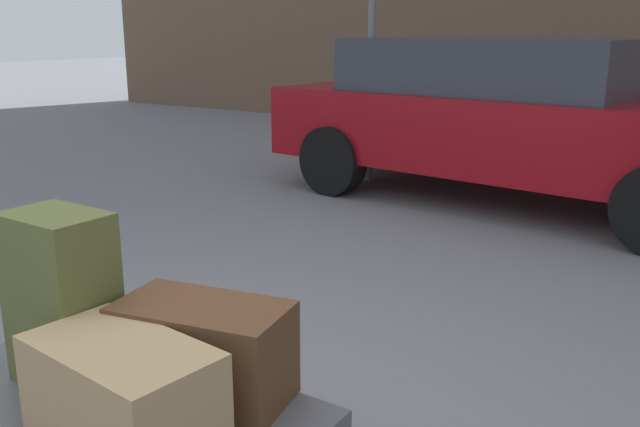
{
  "coord_description": "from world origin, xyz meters",
  "views": [
    {
      "loc": [
        1.65,
        -1.3,
        1.49
      ],
      "look_at": [
        0.0,
        1.2,
        0.69
      ],
      "focal_mm": 38.74,
      "sensor_mm": 36.0,
      "label": 1
    }
  ],
  "objects_px": {
    "luggage_cart": "(117,418)",
    "duffel_bag_brown_front_left": "(203,351)",
    "parked_car": "(513,116)",
    "suitcase_olive_stacked_top": "(63,299)",
    "duffel_bag_tan_center": "(123,394)",
    "no_parking_sign": "(372,25)"
  },
  "relations": [
    {
      "from": "parked_car",
      "to": "suitcase_olive_stacked_top",
      "type": "bearing_deg",
      "value": -89.29
    },
    {
      "from": "parked_car",
      "to": "duffel_bag_brown_front_left",
      "type": "bearing_deg",
      "value": -83.49
    },
    {
      "from": "suitcase_olive_stacked_top",
      "to": "duffel_bag_tan_center",
      "type": "xyz_separation_m",
      "value": [
        0.45,
        -0.15,
        -0.14
      ]
    },
    {
      "from": "parked_car",
      "to": "luggage_cart",
      "type": "bearing_deg",
      "value": -86.57
    },
    {
      "from": "luggage_cart",
      "to": "suitcase_olive_stacked_top",
      "type": "xyz_separation_m",
      "value": [
        -0.22,
        0.0,
        0.36
      ]
    },
    {
      "from": "duffel_bag_brown_front_left",
      "to": "parked_car",
      "type": "bearing_deg",
      "value": 85.07
    },
    {
      "from": "luggage_cart",
      "to": "no_parking_sign",
      "type": "height_order",
      "value": "no_parking_sign"
    },
    {
      "from": "suitcase_olive_stacked_top",
      "to": "duffel_bag_brown_front_left",
      "type": "distance_m",
      "value": 0.51
    },
    {
      "from": "suitcase_olive_stacked_top",
      "to": "parked_car",
      "type": "height_order",
      "value": "parked_car"
    },
    {
      "from": "duffel_bag_brown_front_left",
      "to": "no_parking_sign",
      "type": "relative_size",
      "value": 0.22
    },
    {
      "from": "duffel_bag_tan_center",
      "to": "parked_car",
      "type": "xyz_separation_m",
      "value": [
        -0.5,
        4.87,
        0.27
      ]
    },
    {
      "from": "luggage_cart",
      "to": "parked_car",
      "type": "relative_size",
      "value": 0.3
    },
    {
      "from": "duffel_bag_brown_front_left",
      "to": "suitcase_olive_stacked_top",
      "type": "bearing_deg",
      "value": -171.63
    },
    {
      "from": "duffel_bag_brown_front_left",
      "to": "luggage_cart",
      "type": "bearing_deg",
      "value": -156.01
    },
    {
      "from": "duffel_bag_tan_center",
      "to": "no_parking_sign",
      "type": "relative_size",
      "value": 0.23
    },
    {
      "from": "duffel_bag_tan_center",
      "to": "no_parking_sign",
      "type": "bearing_deg",
      "value": 118.01
    },
    {
      "from": "suitcase_olive_stacked_top",
      "to": "no_parking_sign",
      "type": "xyz_separation_m",
      "value": [
        -1.53,
        4.76,
        0.9
      ]
    },
    {
      "from": "duffel_bag_brown_front_left",
      "to": "parked_car",
      "type": "height_order",
      "value": "parked_car"
    },
    {
      "from": "suitcase_olive_stacked_top",
      "to": "duffel_bag_brown_front_left",
      "type": "bearing_deg",
      "value": 20.75
    },
    {
      "from": "suitcase_olive_stacked_top",
      "to": "duffel_bag_brown_front_left",
      "type": "relative_size",
      "value": 1.08
    },
    {
      "from": "duffel_bag_brown_front_left",
      "to": "no_parking_sign",
      "type": "bearing_deg",
      "value": 101.96
    },
    {
      "from": "luggage_cart",
      "to": "duffel_bag_brown_front_left",
      "type": "relative_size",
      "value": 2.49
    }
  ]
}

